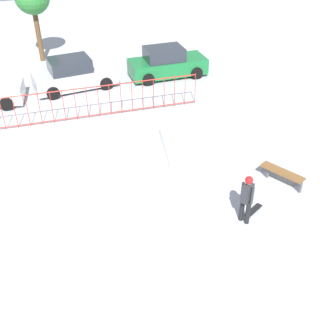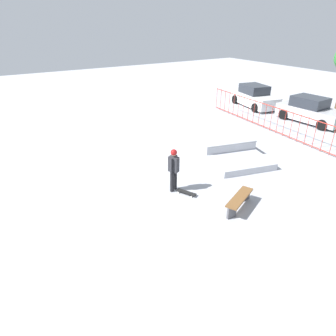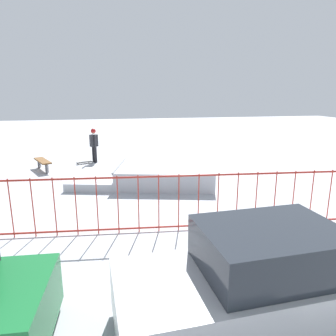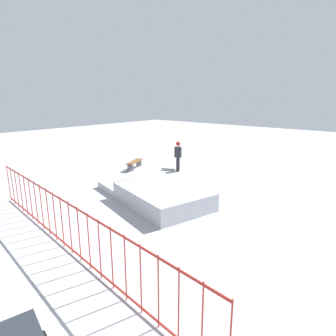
{
  "view_description": "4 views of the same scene",
  "coord_description": "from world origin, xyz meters",
  "px_view_note": "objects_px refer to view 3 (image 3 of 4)",
  "views": [
    {
      "loc": [
        -2.93,
        -11.39,
        8.9
      ],
      "look_at": [
        1.52,
        -0.71,
        0.9
      ],
      "focal_mm": 44.78,
      "sensor_mm": 36.0,
      "label": 1
    },
    {
      "loc": [
        11.51,
        -8.64,
        5.96
      ],
      "look_at": [
        3.05,
        -3.38,
        1.0
      ],
      "focal_mm": 31.86,
      "sensor_mm": 36.0,
      "label": 2
    },
    {
      "loc": [
        2.51,
        12.7,
        3.46
      ],
      "look_at": [
        0.17,
        1.23,
        0.6
      ],
      "focal_mm": 32.99,
      "sensor_mm": 36.0,
      "label": 3
    },
    {
      "loc": [
        -6.81,
        9.14,
        4.17
      ],
      "look_at": [
        1.67,
        -0.64,
        0.9
      ],
      "focal_mm": 30.21,
      "sensor_mm": 36.0,
      "label": 4
    }
  ],
  "objects_px": {
    "skate_ramp": "(154,175)",
    "skateboard": "(84,162)",
    "park_bench": "(43,163)",
    "parked_car_silver": "(258,283)",
    "skater": "(94,143)"
  },
  "relations": [
    {
      "from": "skateboard",
      "to": "parked_car_silver",
      "type": "relative_size",
      "value": 0.19
    },
    {
      "from": "skater",
      "to": "skateboard",
      "type": "bearing_deg",
      "value": -179.2
    },
    {
      "from": "skater",
      "to": "park_bench",
      "type": "height_order",
      "value": "skater"
    },
    {
      "from": "skater",
      "to": "parked_car_silver",
      "type": "xyz_separation_m",
      "value": [
        -2.69,
        12.18,
        -0.28
      ]
    },
    {
      "from": "skater",
      "to": "parked_car_silver",
      "type": "height_order",
      "value": "skater"
    },
    {
      "from": "park_bench",
      "to": "parked_car_silver",
      "type": "bearing_deg",
      "value": 114.46
    },
    {
      "from": "skate_ramp",
      "to": "skater",
      "type": "height_order",
      "value": "skater"
    },
    {
      "from": "skater",
      "to": "skateboard",
      "type": "xyz_separation_m",
      "value": [
        0.52,
        0.25,
        -0.93
      ]
    },
    {
      "from": "skate_ramp",
      "to": "skateboard",
      "type": "xyz_separation_m",
      "value": [
        2.88,
        -4.07,
        -0.24
      ]
    },
    {
      "from": "skate_ramp",
      "to": "park_bench",
      "type": "height_order",
      "value": "skate_ramp"
    },
    {
      "from": "skater",
      "to": "park_bench",
      "type": "bearing_deg",
      "value": -176.15
    },
    {
      "from": "parked_car_silver",
      "to": "skater",
      "type": "bearing_deg",
      "value": -80.21
    },
    {
      "from": "skateboard",
      "to": "park_bench",
      "type": "bearing_deg",
      "value": -175.61
    },
    {
      "from": "skater",
      "to": "park_bench",
      "type": "xyz_separation_m",
      "value": [
        2.28,
        1.26,
        -0.65
      ]
    },
    {
      "from": "skater",
      "to": "skateboard",
      "type": "distance_m",
      "value": 1.1
    }
  ]
}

